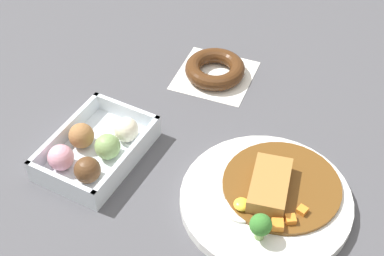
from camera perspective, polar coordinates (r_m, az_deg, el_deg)
name	(u,v)px	position (r m, az deg, el deg)	size (l,w,h in m)	color
ground_plane	(222,171)	(0.95, 2.98, -4.28)	(1.60, 1.60, 0.00)	#4C4C51
curry_plate	(268,198)	(0.90, 7.56, -6.91)	(0.27, 0.27, 0.06)	white
donut_box	(95,149)	(0.96, -9.62, -2.12)	(0.19, 0.13, 0.05)	silver
chocolate_ring_donut	(215,70)	(1.11, 2.31, 5.84)	(0.16, 0.16, 0.03)	white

